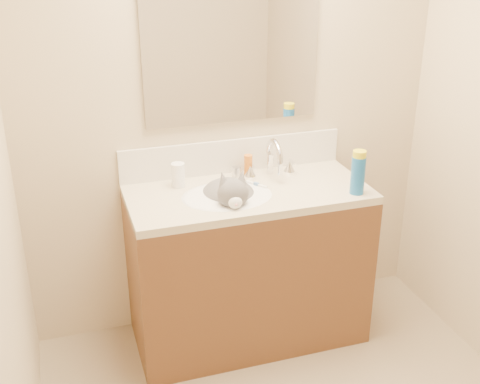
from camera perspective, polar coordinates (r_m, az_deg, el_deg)
room_shell at (r=1.92m, az=10.26°, el=6.26°), size 2.24×2.54×2.52m
vanity_cabinet at (r=3.18m, az=0.76°, el=-7.29°), size 1.20×0.55×0.82m
counter_slab at (r=2.99m, az=0.80°, el=-0.19°), size 1.20×0.55×0.04m
basin at (r=2.95m, az=-1.23°, el=-1.60°), size 0.45×0.36×0.14m
faucet at (r=3.12m, az=3.15°, el=2.96°), size 0.28×0.20×0.21m
cat at (r=2.96m, az=-0.99°, el=-0.69°), size 0.33×0.42×0.32m
backsplash at (r=3.18m, az=-0.69°, el=3.45°), size 1.20×0.02×0.18m
mirror at (r=3.02m, az=-0.75°, el=14.00°), size 0.90×0.02×0.80m
pill_bottle at (r=3.02m, az=-5.88°, el=1.61°), size 0.08×0.08×0.12m
pill_label at (r=3.02m, az=-5.87°, el=1.35°), size 0.08×0.08×0.04m
silver_jar at (r=3.14m, az=-0.30°, el=1.95°), size 0.05×0.05×0.05m
amber_bottle at (r=3.15m, az=0.78°, el=2.59°), size 0.06×0.06×0.11m
toothbrush at (r=3.04m, az=1.56°, el=0.73°), size 0.08×0.12×0.01m
toothbrush_head at (r=3.04m, az=1.56°, el=0.78°), size 0.03×0.03×0.01m
spray_can at (r=2.97m, az=11.11°, el=1.56°), size 0.07×0.07×0.19m
spray_cap at (r=2.93m, az=11.27°, el=3.48°), size 0.07×0.07×0.04m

